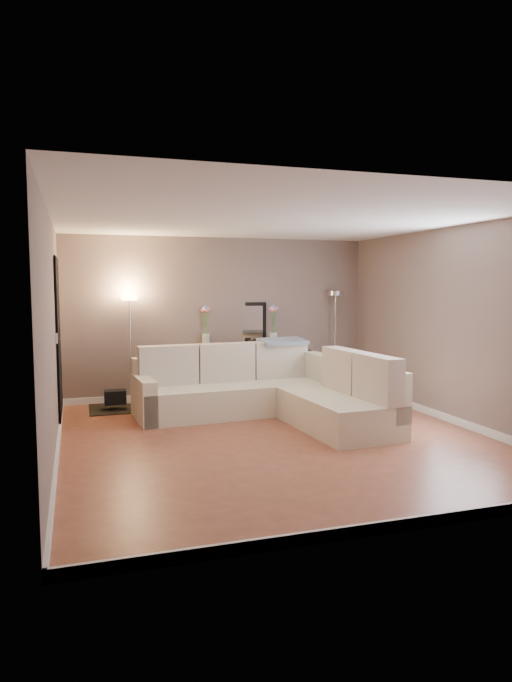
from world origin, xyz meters
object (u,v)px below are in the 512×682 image
object	(u,v)px
console_table	(235,369)
floor_lamp_lit	(130,328)
floor_lamp_unlit	(335,321)
sectional_sofa	(270,391)

from	to	relation	value
console_table	floor_lamp_lit	world-z (taller)	floor_lamp_lit
console_table	floor_lamp_lit	bearing A→B (deg)	-177.84
console_table	floor_lamp_unlit	bearing A→B (deg)	-1.69
console_table	floor_lamp_lit	xyz separation A→B (m)	(-1.69, -0.06, 0.72)
sectional_sofa	console_table	size ratio (longest dim) A/B	2.20
floor_lamp_unlit	console_table	bearing A→B (deg)	178.31
floor_lamp_lit	floor_lamp_unlit	size ratio (longest dim) A/B	0.97
sectional_sofa	floor_lamp_lit	size ratio (longest dim) A/B	1.78
sectional_sofa	floor_lamp_lit	bearing A→B (deg)	139.37
sectional_sofa	floor_lamp_unlit	xyz separation A→B (m)	(1.71, 1.51, 0.86)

